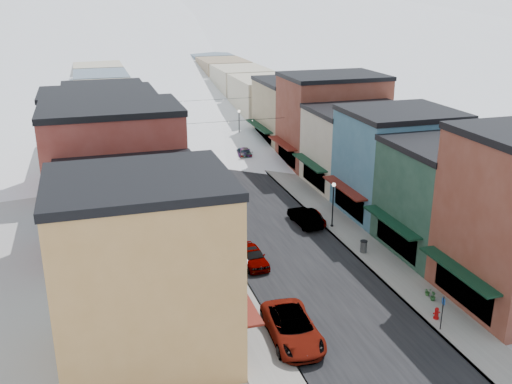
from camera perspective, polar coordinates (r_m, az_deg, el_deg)
ground at (r=37.07m, az=11.81°, el=-15.66°), size 600.00×600.00×0.00m
road at (r=90.15m, az=-6.45°, el=5.74°), size 10.00×160.00×0.01m
sidewalk_left at (r=89.23m, az=-10.63°, el=5.44°), size 3.20×160.00×0.15m
sidewalk_right at (r=91.50m, az=-2.37°, el=6.10°), size 3.20×160.00×0.15m
curb_left at (r=89.39m, az=-9.65°, el=5.52°), size 0.10×160.00×0.15m
curb_right at (r=91.14m, az=-3.32°, el=6.03°), size 0.10×160.00×0.15m
bldg_l_yellow at (r=33.98m, az=-11.10°, el=-7.74°), size 11.30×8.70×11.50m
bldg_l_cream at (r=42.11m, az=-12.29°, el=-3.84°), size 11.30×8.20×9.50m
bldg_l_brick_near at (r=49.08m, az=-13.84°, el=1.26°), size 12.30×8.20×12.50m
bldg_l_grayblue at (r=57.73m, az=-13.76°, el=2.16°), size 11.30×9.20×9.00m
bldg_l_brick_far at (r=66.13m, az=-15.22°, el=5.10°), size 13.30×9.20×11.00m
bldg_l_tan at (r=76.01m, az=-14.75°, el=6.55°), size 11.30×11.20×10.00m
bldg_r_green at (r=50.56m, az=18.99°, el=-0.51°), size 11.30×9.20×9.50m
bldg_r_blue at (r=57.54m, az=13.94°, el=2.87°), size 11.30×9.20×10.50m
bldg_r_cream at (r=65.54m, az=10.33°, el=4.44°), size 12.30×9.20×9.00m
bldg_r_brick_far at (r=73.34m, az=7.57°, el=7.17°), size 13.30×9.20×11.50m
bldg_r_tan at (r=82.20m, az=4.04°, el=7.89°), size 11.30×11.20×9.50m
distant_blocks at (r=111.68m, az=-8.76°, el=10.36°), size 34.00×55.00×8.00m
mountain_ridge at (r=303.54m, az=-18.42°, el=17.16°), size 670.00×340.00×34.00m
overhead_cables at (r=76.84m, az=-4.87°, el=8.16°), size 16.40×15.04×0.04m
car_white_suv at (r=37.27m, az=3.67°, el=-13.39°), size 3.31×6.55×1.78m
car_silver_sedan at (r=46.60m, az=-0.37°, el=-6.41°), size 2.02×4.59×1.54m
car_dark_hatch at (r=67.63m, az=-6.45°, el=1.82°), size 1.84×4.88×1.59m
car_silver_wagon at (r=81.13m, az=-8.34°, el=4.72°), size 2.36×5.66×1.63m
car_green_sedan at (r=54.58m, az=4.90°, el=-2.47°), size 1.95×4.95×1.60m
car_gray_suv at (r=55.09m, az=5.58°, el=-2.38°), size 1.71×4.19×1.42m
car_black_sedan at (r=76.75m, az=-1.24°, el=3.98°), size 2.40×4.91×1.37m
car_lane_silver at (r=85.49m, az=-6.90°, el=5.45°), size 1.65×4.03×1.37m
car_lane_white at (r=99.26m, az=-6.39°, el=7.51°), size 3.29×6.36×1.72m
fire_hydrant at (r=41.16m, az=17.60°, el=-11.51°), size 0.49×0.37×0.84m
parking_sign at (r=39.56m, az=18.14°, el=-11.20°), size 0.07×0.33×2.41m
trash_can at (r=49.34m, az=10.71°, el=-5.36°), size 0.61×0.61×1.04m
streetlamp_near at (r=53.42m, az=7.72°, el=-0.71°), size 0.36×0.36×4.30m
streetlamp_far at (r=83.38m, az=-1.70°, el=7.00°), size 0.40×0.40×4.84m
planter_near at (r=43.89m, az=16.80°, el=-9.52°), size 0.58×0.52×0.58m
planter_far at (r=43.31m, az=17.29°, el=-9.92°), size 0.48×0.48×0.67m
snow_pile_near at (r=46.34m, az=-0.95°, el=-6.96°), size 2.38×2.66×1.01m
snow_pile_mid at (r=55.52m, az=-4.52°, el=-2.50°), size 2.06×2.47×0.87m
snow_pile_far at (r=67.51m, az=-6.40°, el=1.49°), size 2.23×2.57×0.95m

